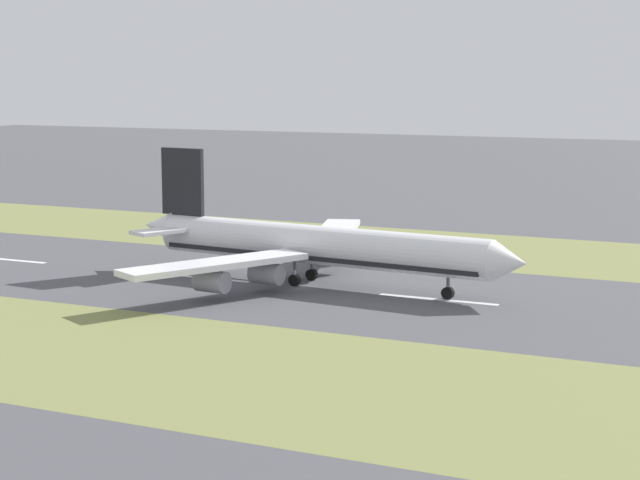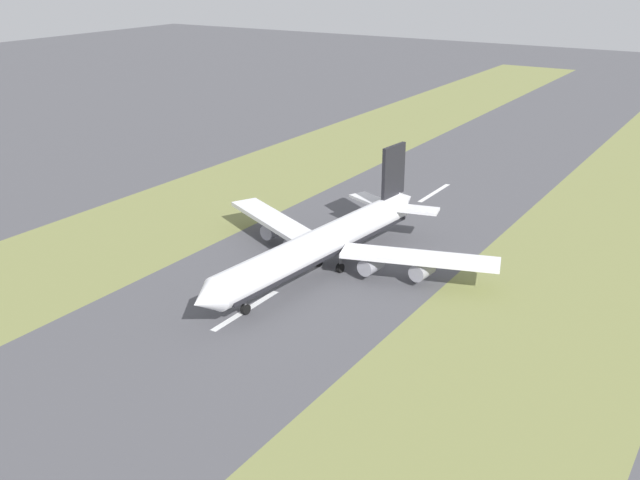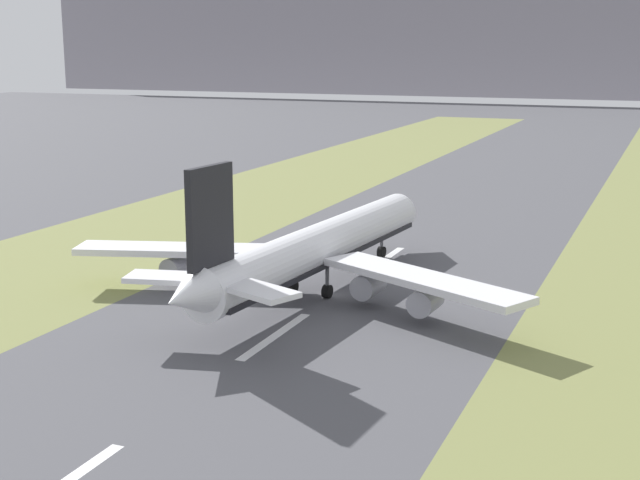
{
  "view_description": "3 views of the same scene",
  "coord_description": "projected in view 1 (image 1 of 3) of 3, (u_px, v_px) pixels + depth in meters",
  "views": [
    {
      "loc": [
        143.9,
        70.39,
        32.07
      ],
      "look_at": [
        -2.61,
        2.06,
        7.0
      ],
      "focal_mm": 60.0,
      "sensor_mm": 36.0,
      "label": 1
    },
    {
      "loc": [
        -72.21,
        113.99,
        57.45
      ],
      "look_at": [
        -2.61,
        2.06,
        7.0
      ],
      "focal_mm": 42.0,
      "sensor_mm": 36.0,
      "label": 2
    },
    {
      "loc": [
        41.67,
        -106.39,
        32.75
      ],
      "look_at": [
        -2.61,
        2.06,
        7.0
      ],
      "focal_mm": 50.0,
      "sensor_mm": 36.0,
      "label": 3
    }
  ],
  "objects": [
    {
      "name": "grass_median_west",
      "position": [
        404.0,
        245.0,
        203.49
      ],
      "size": [
        40.0,
        600.0,
        0.01
      ],
      "primitive_type": "cube",
      "color": "olive",
      "rests_on": "ground"
    },
    {
      "name": "centreline_dash_near",
      "position": [
        4.0,
        259.0,
        187.39
      ],
      "size": [
        1.2,
        18.0,
        0.01
      ],
      "primitive_type": "cube",
      "color": "silver",
      "rests_on": "ground"
    },
    {
      "name": "centreline_dash_far",
      "position": [
        438.0,
        299.0,
        153.97
      ],
      "size": [
        1.2,
        18.0,
        0.01
      ],
      "primitive_type": "cube",
      "color": "silver",
      "rests_on": "ground"
    },
    {
      "name": "centreline_dash_mid",
      "position": [
        200.0,
        277.0,
        170.68
      ],
      "size": [
        1.2,
        18.0,
        0.01
      ],
      "primitive_type": "cube",
      "color": "silver",
      "rests_on": "ground"
    },
    {
      "name": "ground_plane",
      "position": [
        301.0,
        287.0,
        163.19
      ],
      "size": [
        800.0,
        800.0,
        0.0
      ],
      "primitive_type": "plane",
      "color": "#4C4C51"
    },
    {
      "name": "grass_median_east",
      "position": [
        129.0,
        356.0,
        122.89
      ],
      "size": [
        40.0,
        600.0,
        0.01
      ],
      "primitive_type": "cube",
      "color": "olive",
      "rests_on": "ground"
    },
    {
      "name": "airplane_main_jet",
      "position": [
        309.0,
        245.0,
        164.67
      ],
      "size": [
        63.91,
        67.22,
        20.2
      ],
      "color": "white",
      "rests_on": "ground"
    }
  ]
}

